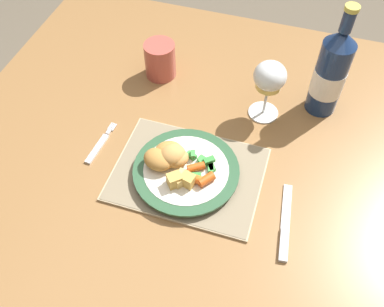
% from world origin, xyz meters
% --- Properties ---
extents(ground_plane, '(6.00, 6.00, 0.00)m').
position_xyz_m(ground_plane, '(0.00, 0.00, 0.00)').
color(ground_plane, brown).
extents(dining_table, '(1.27, 1.10, 0.74)m').
position_xyz_m(dining_table, '(0.00, 0.00, 0.66)').
color(dining_table, olive).
rests_on(dining_table, ground).
extents(placemat, '(0.33, 0.24, 0.01)m').
position_xyz_m(placemat, '(-0.05, -0.06, 0.74)').
color(placemat, tan).
rests_on(placemat, dining_table).
extents(dinner_plate, '(0.23, 0.23, 0.02)m').
position_xyz_m(dinner_plate, '(-0.05, -0.07, 0.76)').
color(dinner_plate, silver).
rests_on(dinner_plate, placemat).
extents(breaded_croquettes, '(0.11, 0.10, 0.04)m').
position_xyz_m(breaded_croquettes, '(-0.09, -0.06, 0.79)').
color(breaded_croquettes, '#B77F3D').
rests_on(breaded_croquettes, dinner_plate).
extents(green_beans_pile, '(0.08, 0.07, 0.02)m').
position_xyz_m(green_beans_pile, '(-0.02, -0.05, 0.77)').
color(green_beans_pile, green).
rests_on(green_beans_pile, dinner_plate).
extents(glazed_carrots, '(0.07, 0.06, 0.02)m').
position_xyz_m(glazed_carrots, '(-0.01, -0.08, 0.78)').
color(glazed_carrots, '#CC5119').
rests_on(glazed_carrots, dinner_plate).
extents(fork, '(0.02, 0.13, 0.01)m').
position_xyz_m(fork, '(-0.27, -0.05, 0.74)').
color(fork, silver).
rests_on(fork, dining_table).
extents(table_knife, '(0.04, 0.18, 0.01)m').
position_xyz_m(table_knife, '(0.18, -0.13, 0.74)').
color(table_knife, silver).
rests_on(table_knife, dining_table).
extents(wine_glass, '(0.08, 0.08, 0.16)m').
position_xyz_m(wine_glass, '(0.07, 0.17, 0.85)').
color(wine_glass, silver).
rests_on(wine_glass, dining_table).
extents(bottle, '(0.08, 0.08, 0.29)m').
position_xyz_m(bottle, '(0.20, 0.24, 0.85)').
color(bottle, navy).
rests_on(bottle, dining_table).
extents(roast_potatoes, '(0.06, 0.05, 0.03)m').
position_xyz_m(roast_potatoes, '(-0.05, -0.10, 0.78)').
color(roast_potatoes, gold).
rests_on(roast_potatoes, dinner_plate).
extents(drinking_cup, '(0.08, 0.08, 0.10)m').
position_xyz_m(drinking_cup, '(-0.22, 0.23, 0.79)').
color(drinking_cup, '#B24C42').
rests_on(drinking_cup, dining_table).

